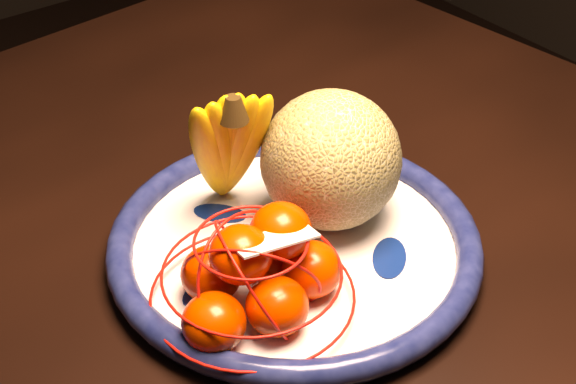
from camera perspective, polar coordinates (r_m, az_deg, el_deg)
fruit_bowl at (r=0.83m, az=0.42°, el=-3.45°), size 0.35×0.35×0.03m
cantaloupe at (r=0.82m, az=2.78°, el=2.09°), size 0.13×0.13×0.13m
banana_bunch at (r=0.82m, az=-3.99°, el=3.20°), size 0.10×0.10×0.16m
mandarin_bag at (r=0.75m, az=-2.04°, el=-5.28°), size 0.20×0.20×0.11m
price_tag at (r=0.71m, az=-0.87°, el=-3.09°), size 0.07×0.04×0.01m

